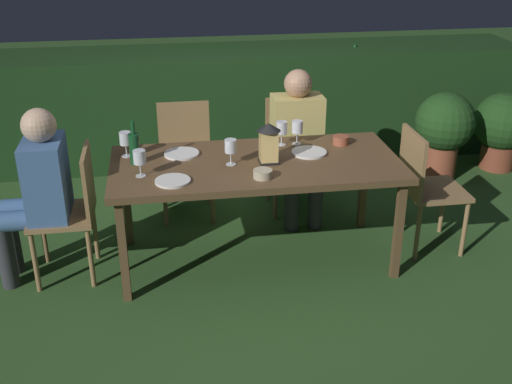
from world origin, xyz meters
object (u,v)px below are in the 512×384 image
(dining_table, at_px, (256,169))
(chair_head_near, at_px, (73,208))
(person_in_blue, at_px, (37,188))
(plate_c, at_px, (182,154))
(bowl_bread, at_px, (263,174))
(bowl_olives, at_px, (341,140))
(chair_side_right_a, at_px, (186,154))
(potted_plant_by_hedge, at_px, (444,128))
(chair_head_far, at_px, (425,184))
(wine_glass_c, at_px, (125,140))
(wine_glass_e, at_px, (297,128))
(green_bottle_on_table, at_px, (135,148))
(ice_bucket, at_px, (358,70))
(side_table, at_px, (356,103))
(lantern_centerpiece, at_px, (269,141))
(plate_a, at_px, (309,152))
(wine_glass_d, at_px, (139,158))
(wine_glass_a, at_px, (231,147))
(potted_plant_corner, at_px, (503,126))
(plate_b, at_px, (173,181))
(chair_side_right_b, at_px, (293,148))
(person_in_mustard, at_px, (298,139))

(dining_table, relative_size, chair_head_near, 2.16)
(person_in_blue, height_order, plate_c, person_in_blue)
(bowl_bread, bearing_deg, plate_c, 135.61)
(plate_c, xyz_separation_m, bowl_olives, (1.10, 0.03, 0.02))
(chair_side_right_a, height_order, plate_c, chair_side_right_a)
(potted_plant_by_hedge, bearing_deg, chair_head_far, -119.63)
(bowl_olives, bearing_deg, potted_plant_by_hedge, 37.37)
(chair_head_far, bearing_deg, wine_glass_c, 173.80)
(dining_table, distance_m, wine_glass_e, 0.46)
(green_bottle_on_table, relative_size, ice_bucket, 0.84)
(chair_head_far, xyz_separation_m, side_table, (0.11, 1.99, -0.02))
(lantern_centerpiece, bearing_deg, chair_side_right_a, 120.38)
(bowl_olives, bearing_deg, plate_a, -151.43)
(wine_glass_c, bearing_deg, wine_glass_d, -74.72)
(wine_glass_a, height_order, bowl_bread, wine_glass_a)
(wine_glass_c, bearing_deg, dining_table, -14.79)
(chair_side_right_a, xyz_separation_m, chair_head_near, (-0.76, -0.83, 0.00))
(chair_side_right_a, xyz_separation_m, potted_plant_corner, (2.89, 0.46, -0.08))
(plate_b, height_order, bowl_olives, bowl_olives)
(chair_head_near, height_order, lantern_centerpiece, lantern_centerpiece)
(person_in_blue, bearing_deg, dining_table, -0.00)
(chair_head_near, xyz_separation_m, wine_glass_e, (1.52, 0.27, 0.36))
(plate_c, relative_size, ice_bucket, 0.68)
(chair_head_far, relative_size, bowl_bread, 7.34)
(plate_a, bearing_deg, wine_glass_d, -169.04)
(chair_side_right_b, relative_size, person_in_mustard, 0.76)
(chair_side_right_b, bearing_deg, chair_head_far, -47.23)
(person_in_mustard, bearing_deg, dining_table, -123.81)
(chair_side_right_b, distance_m, lantern_centerpiece, 1.00)
(dining_table, relative_size, person_in_mustard, 1.63)
(chair_head_near, xyz_separation_m, potted_plant_corner, (3.66, 1.29, -0.08))
(person_in_mustard, height_order, plate_b, person_in_mustard)
(plate_a, xyz_separation_m, plate_c, (-0.84, 0.11, 0.00))
(chair_head_far, distance_m, wine_glass_c, 2.06)
(wine_glass_d, height_order, ice_bucket, ice_bucket)
(plate_c, bearing_deg, green_bottle_on_table, -159.71)
(wine_glass_e, xyz_separation_m, plate_b, (-0.88, -0.52, -0.11))
(chair_side_right_a, height_order, chair_head_near, same)
(person_in_mustard, xyz_separation_m, green_bottle_on_table, (-1.19, -0.55, 0.20))
(dining_table, xyz_separation_m, wine_glass_d, (-0.74, -0.13, 0.17))
(dining_table, distance_m, bowl_bread, 0.28)
(chair_head_near, bearing_deg, plate_b, -21.27)
(chair_side_right_b, relative_size, plate_a, 3.68)
(plate_a, distance_m, potted_plant_by_hedge, 1.83)
(chair_side_right_a, distance_m, plate_b, 1.11)
(person_in_blue, height_order, bowl_olives, person_in_blue)
(person_in_mustard, bearing_deg, chair_head_far, -39.53)
(wine_glass_a, height_order, bowl_olives, wine_glass_a)
(person_in_blue, distance_m, bowl_olives, 2.03)
(plate_c, relative_size, potted_plant_corner, 0.33)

